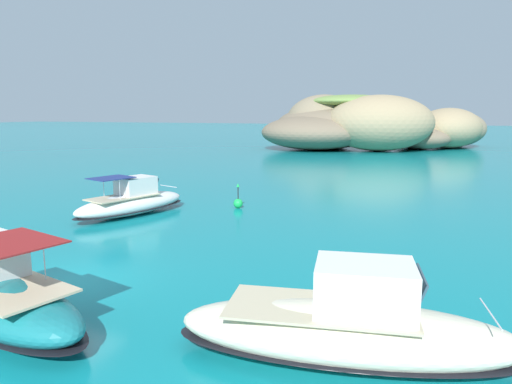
{
  "coord_description": "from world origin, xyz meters",
  "views": [
    {
      "loc": [
        10.97,
        -12.11,
        5.68
      ],
      "look_at": [
        2.1,
        12.39,
        1.19
      ],
      "focal_mm": 32.95,
      "sensor_mm": 36.0,
      "label": 1
    }
  ],
  "objects_px": {
    "motorboat_white": "(132,202)",
    "islet_small": "(444,130)",
    "channel_buoy": "(238,202)",
    "islet_large": "(338,125)",
    "motorboat_cream": "(347,328)"
  },
  "relations": [
    {
      "from": "motorboat_cream",
      "to": "motorboat_white",
      "type": "bearing_deg",
      "value": 140.04
    },
    {
      "from": "motorboat_white",
      "to": "channel_buoy",
      "type": "xyz_separation_m",
      "value": [
        4.87,
        3.7,
        -0.37
      ]
    },
    {
      "from": "islet_small",
      "to": "motorboat_white",
      "type": "distance_m",
      "value": 61.19
    },
    {
      "from": "islet_small",
      "to": "motorboat_cream",
      "type": "height_order",
      "value": "islet_small"
    },
    {
      "from": "islet_small",
      "to": "motorboat_white",
      "type": "relative_size",
      "value": 2.59
    },
    {
      "from": "motorboat_white",
      "to": "motorboat_cream",
      "type": "bearing_deg",
      "value": -39.96
    },
    {
      "from": "islet_small",
      "to": "channel_buoy",
      "type": "height_order",
      "value": "islet_small"
    },
    {
      "from": "islet_small",
      "to": "motorboat_cream",
      "type": "xyz_separation_m",
      "value": [
        -3.94,
        -70.05,
        -1.95
      ]
    },
    {
      "from": "channel_buoy",
      "to": "islet_large",
      "type": "bearing_deg",
      "value": 92.94
    },
    {
      "from": "motorboat_white",
      "to": "channel_buoy",
      "type": "bearing_deg",
      "value": 37.25
    },
    {
      "from": "motorboat_cream",
      "to": "channel_buoy",
      "type": "xyz_separation_m",
      "value": [
        -8.86,
        15.21,
        -0.45
      ]
    },
    {
      "from": "islet_large",
      "to": "islet_small",
      "type": "bearing_deg",
      "value": 29.56
    },
    {
      "from": "islet_small",
      "to": "channel_buoy",
      "type": "distance_m",
      "value": 56.37
    },
    {
      "from": "motorboat_white",
      "to": "islet_small",
      "type": "bearing_deg",
      "value": 73.21
    },
    {
      "from": "islet_small",
      "to": "channel_buoy",
      "type": "bearing_deg",
      "value": -103.14
    }
  ]
}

